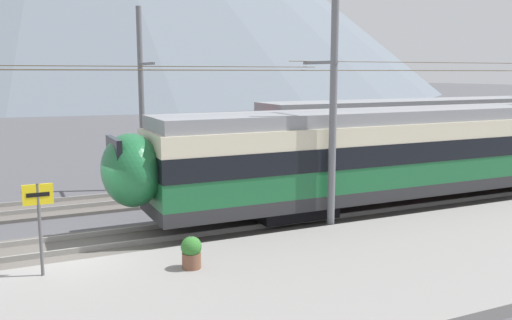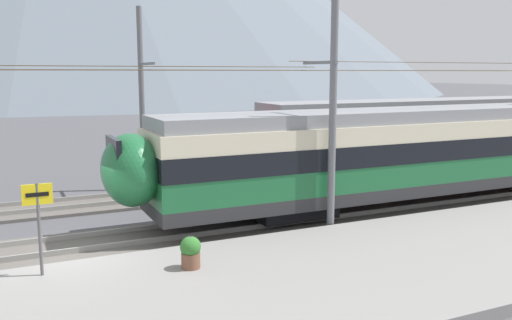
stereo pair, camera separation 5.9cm
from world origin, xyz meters
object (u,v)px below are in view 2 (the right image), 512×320
platform_sign (38,209)px  potted_plant_platform_edge (191,251)px  catenary_mast_far_side (142,97)px  train_near_platform (450,148)px  catenary_mast_mid (331,110)px  train_far_track (468,128)px

platform_sign → potted_plant_platform_edge: 3.81m
catenary_mast_far_side → platform_sign: 11.49m
train_near_platform → catenary_mast_mid: (-6.72, -1.59, 1.81)m
catenary_mast_far_side → potted_plant_platform_edge: bearing=-97.9°
train_far_track → potted_plant_platform_edge: 20.94m
train_near_platform → potted_plant_platform_edge: (-12.20, -3.78, -1.46)m
train_near_platform → platform_sign: (-15.66, -2.71, -0.24)m
catenary_mast_mid → potted_plant_platform_edge: (-5.49, -2.18, -3.27)m
catenary_mast_far_side → platform_sign: catenary_mast_far_side is taller
platform_sign → catenary_mast_mid: bearing=7.1°
train_far_track → catenary_mast_mid: size_ratio=0.68×
catenary_mast_mid → platform_sign: catenary_mast_mid is taller
train_near_platform → catenary_mast_far_side: 13.12m
train_far_track → catenary_mast_far_side: (-17.20, 1.98, 1.92)m
train_far_track → train_near_platform: bearing=-140.3°
train_near_platform → catenary_mast_mid: size_ratio=0.68×
train_far_track → catenary_mast_far_side: catenary_mast_far_side is taller
train_far_track → platform_sign: size_ratio=11.94×
platform_sign → train_far_track: bearing=20.1°
catenary_mast_mid → catenary_mast_far_side: catenary_mast_far_side is taller
train_far_track → catenary_mast_far_side: bearing=173.4°
train_far_track → catenary_mast_mid: 15.11m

